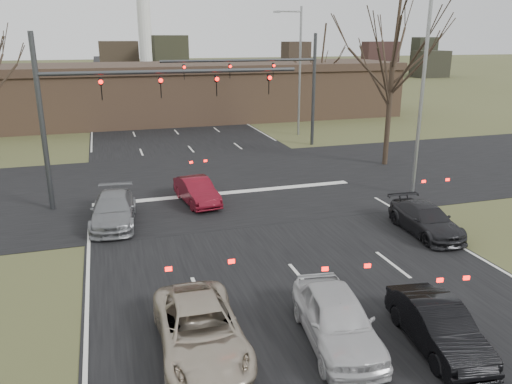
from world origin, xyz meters
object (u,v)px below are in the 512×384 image
mast_arm_near (116,98)px  streetlight_right_far (298,65)px  building (185,91)px  car_silver_suv (200,330)px  streetlight_right_near (420,84)px  car_charcoal_sedan (426,220)px  car_white_sedan (337,318)px  car_grey_ahead (114,210)px  car_red_ahead (197,191)px  mast_arm_far (277,77)px  car_black_hatch (438,326)px

mast_arm_near → streetlight_right_far: size_ratio=1.21×
building → car_silver_suv: building is taller
streetlight_right_near → car_charcoal_sedan: bearing=-117.0°
car_white_sedan → car_grey_ahead: size_ratio=0.94×
mast_arm_near → building: bearing=73.9°
car_red_ahead → car_grey_ahead: bearing=-164.4°
streetlight_right_far → car_charcoal_sedan: size_ratio=2.45×
mast_arm_near → car_red_ahead: (3.38, -1.11, -4.46)m
car_charcoal_sedan → car_red_ahead: 10.58m
mast_arm_near → streetlight_right_far: 20.20m
car_red_ahead → car_silver_suv: bearing=-108.2°
car_white_sedan → streetlight_right_near: bearing=56.7°
building → streetlight_right_near: 28.97m
building → car_white_sedan: size_ratio=10.17×
building → car_red_ahead: bearing=-98.4°
building → streetlight_right_far: streetlight_right_far is taller
car_white_sedan → car_red_ahead: bearing=104.0°
building → streetlight_right_far: bearing=-56.4°
building → car_silver_suv: bearing=-99.0°
streetlight_right_far → mast_arm_near: bearing=-136.1°
mast_arm_near → car_red_ahead: size_ratio=3.23×
mast_arm_near → streetlight_right_far: streetlight_right_far is taller
mast_arm_far → car_silver_suv: 25.53m
mast_arm_near → car_grey_ahead: bearing=-101.3°
mast_arm_near → car_silver_suv: size_ratio=2.67×
car_grey_ahead → car_red_ahead: size_ratio=1.19×
mast_arm_far → streetlight_right_near: (2.64, -13.00, 0.57)m
mast_arm_far → car_white_sedan: size_ratio=2.67×
car_charcoal_sedan → car_red_ahead: bearing=144.5°
mast_arm_far → car_silver_suv: bearing=-113.9°
mast_arm_near → car_grey_ahead: (-0.57, -2.83, -4.43)m
car_silver_suv → car_charcoal_sedan: car_silver_suv is taller
car_grey_ahead → car_white_sedan: bearing=-58.3°
car_silver_suv → car_red_ahead: car_silver_suv is taller
mast_arm_near → car_red_ahead: bearing=-18.1°
mast_arm_near → car_black_hatch: bearing=-63.9°
mast_arm_far → streetlight_right_near: bearing=-78.5°
car_silver_suv → car_grey_ahead: (-1.80, 10.16, 0.02)m
building → streetlight_right_near: streetlight_right_near is taller
car_silver_suv → car_black_hatch: (5.92, -1.61, -0.02)m
streetlight_right_near → car_charcoal_sedan: 7.29m
streetlight_right_near → car_silver_suv: bearing=-142.1°
building → mast_arm_near: bearing=-106.1°
car_white_sedan → car_red_ahead: car_white_sedan is taller
building → car_red_ahead: building is taller
mast_arm_far → car_red_ahead: (-8.03, -11.11, -4.40)m
building → mast_arm_far: size_ratio=3.81×
mast_arm_far → car_white_sedan: mast_arm_far is taller
car_grey_ahead → car_silver_suv: bearing=-74.4°
mast_arm_far → car_white_sedan: 24.94m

